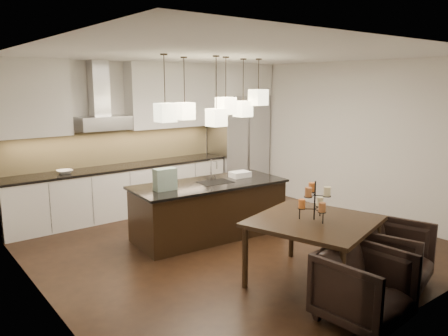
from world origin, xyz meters
TOP-DOWN VIEW (x-y plane):
  - floor at (0.00, 0.00)m, footprint 5.50×5.50m
  - ceiling at (0.00, 0.00)m, footprint 5.50×5.50m
  - wall_back at (0.00, 2.76)m, footprint 5.50×0.02m
  - wall_front at (0.00, -2.76)m, footprint 5.50×0.02m
  - wall_left at (-2.76, 0.00)m, footprint 0.02×5.50m
  - wall_right at (2.76, 0.00)m, footprint 0.02×5.50m
  - refrigerator at (2.10, 2.38)m, footprint 1.20×0.72m
  - fridge_panel at (2.10, 2.38)m, footprint 1.26×0.72m
  - lower_cabinets at (-0.62, 2.43)m, footprint 4.21×0.62m
  - countertop at (-0.62, 2.43)m, footprint 4.21×0.66m
  - backsplash at (-0.62, 2.73)m, footprint 4.21×0.02m
  - upper_cab_left at (-2.10, 2.57)m, footprint 1.25×0.35m
  - upper_cab_right at (0.55, 2.57)m, footprint 1.85×0.35m
  - hood_canopy at (-0.93, 2.48)m, footprint 0.90×0.52m
  - hood_chimney at (-0.93, 2.59)m, footprint 0.30×0.28m
  - fruit_bowl at (-1.68, 2.38)m, footprint 0.27×0.27m
  - island_body at (-0.04, 0.53)m, footprint 2.43×1.13m
  - island_top at (-0.04, 0.53)m, footprint 2.51×1.21m
  - faucet at (0.06, 0.61)m, footprint 0.11×0.23m
  - tote_bag at (-0.83, 0.54)m, footprint 0.33×0.19m
  - food_container at (0.61, 0.55)m, footprint 0.34×0.25m
  - dining_table at (-0.05, -1.61)m, footprint 1.66×1.66m
  - candelabra at (-0.05, -1.61)m, footprint 0.48×0.48m
  - candle_a at (0.10, -1.57)m, footprint 0.10×0.10m
  - candle_b at (-0.16, -1.51)m, footprint 0.10×0.10m
  - candle_c at (-0.08, -1.75)m, footprint 0.10×0.10m
  - candle_d at (0.04, -1.48)m, footprint 0.10×0.10m
  - candle_e at (-0.19, -1.63)m, footprint 0.10×0.10m
  - candle_f at (0.01, -1.74)m, footprint 0.10×0.10m
  - armchair_left at (-0.33, -2.53)m, footprint 0.87×0.89m
  - armchair_right at (0.68, -2.24)m, footprint 1.02×1.03m
  - pendant_a at (-0.87, 0.42)m, footprint 0.24×0.24m
  - pendant_b at (-0.29, 0.81)m, footprint 0.24×0.24m
  - pendant_c at (0.20, 0.41)m, footprint 0.24×0.24m
  - pendant_d at (0.74, 0.64)m, footprint 0.24×0.24m
  - pendant_e at (0.94, 0.49)m, footprint 0.24×0.24m
  - pendant_f at (-0.07, 0.30)m, footprint 0.24×0.24m

SIDE VIEW (x-z plane):
  - floor at x=0.00m, z-range -0.02..0.00m
  - armchair_left at x=-0.33m, z-range 0.00..0.75m
  - armchair_right at x=0.68m, z-range 0.00..0.76m
  - dining_table at x=-0.05m, z-range 0.00..0.81m
  - island_body at x=-0.04m, z-range 0.00..0.83m
  - lower_cabinets at x=-0.62m, z-range 0.00..0.88m
  - island_top at x=-0.04m, z-range 0.83..0.87m
  - countertop at x=-0.62m, z-range 0.88..0.92m
  - food_container at x=0.61m, z-range 0.87..0.96m
  - fruit_bowl at x=-1.68m, z-range 0.92..0.98m
  - candle_a at x=0.10m, z-range 0.94..1.05m
  - candle_b at x=-0.16m, z-range 0.94..1.05m
  - candle_c at x=-0.08m, z-range 0.94..1.05m
  - tote_bag at x=-0.83m, z-range 0.87..1.19m
  - candelabra at x=-0.05m, z-range 0.81..1.28m
  - faucet at x=0.06m, z-range 0.87..1.23m
  - refrigerator at x=2.10m, z-range 0.00..2.15m
  - candle_d at x=0.04m, z-range 1.11..1.22m
  - candle_e at x=-0.19m, z-range 1.11..1.22m
  - candle_f at x=0.01m, z-range 1.11..1.22m
  - backsplash at x=-0.62m, z-range 0.92..1.55m
  - wall_back at x=0.00m, z-range 0.00..2.80m
  - wall_front at x=0.00m, z-range 0.00..2.80m
  - wall_left at x=-2.76m, z-range 0.00..2.80m
  - wall_right at x=2.76m, z-range 0.00..2.80m
  - hood_canopy at x=-0.93m, z-range 1.60..1.84m
  - pendant_f at x=-0.07m, z-range 1.78..2.04m
  - pendant_b at x=-0.29m, z-range 1.85..2.11m
  - pendant_d at x=0.74m, z-range 1.86..2.12m
  - pendant_a at x=-0.87m, z-range 1.88..2.14m
  - pendant_c at x=0.20m, z-range 1.94..2.20m
  - upper_cab_left at x=-2.10m, z-range 1.55..2.80m
  - upper_cab_right at x=0.55m, z-range 1.55..2.80m
  - pendant_e at x=0.94m, z-range 2.05..2.31m
  - hood_chimney at x=-0.93m, z-range 1.84..2.80m
  - fridge_panel at x=2.10m, z-range 2.15..2.80m
  - ceiling at x=0.00m, z-range 2.80..2.82m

